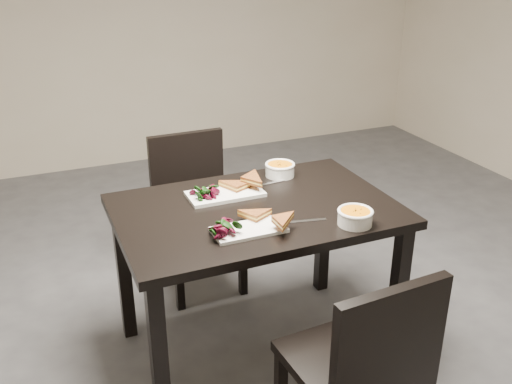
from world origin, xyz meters
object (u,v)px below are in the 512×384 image
Objects in this scene: table at (256,227)px; plate_far at (225,194)px; chair_near at (364,363)px; plate_near at (249,230)px; soup_bowl_far at (280,169)px; soup_bowl_near at (355,216)px; chair_far at (194,202)px.

plate_far is (-0.08, 0.16, 0.11)m from table.
chair_near is 2.51× the size of plate_far.
soup_bowl_far is at bearing 53.26° from plate_near.
chair_near is 0.61m from soup_bowl_near.
table is 0.73m from chair_far.
chair_near is at bearing -72.17° from plate_near.
table is at bearing -85.24° from chair_far.
soup_bowl_far is (0.32, -0.43, 0.30)m from chair_far.
plate_near is at bearing 104.38° from chair_near.
soup_bowl_near reaches higher than plate_far.
plate_far reaches higher than table.
plate_near is 0.61m from soup_bowl_far.
chair_near reaches higher than plate_near.
table is 3.54× the size of plate_far.
plate_far is (0.03, 0.36, 0.00)m from plate_near.
table is at bearing 91.81° from chair_near.
chair_near is 0.67m from plate_near.
table is 8.21× the size of soup_bowl_near.
plate_near is 0.36m from plate_far.
chair_near is at bearing -116.21° from soup_bowl_near.
plate_far is (-0.15, 0.94, 0.27)m from chair_near.
soup_bowl_near reaches higher than plate_near.
soup_bowl_near is at bearing -84.55° from soup_bowl_far.
chair_near is 1.50m from chair_far.
soup_bowl_near is (0.42, -0.11, 0.03)m from plate_near.
table is 0.80m from chair_near.
plate_near is 0.85× the size of plate_far.
soup_bowl_near is at bearing -45.58° from table.
chair_near reaches higher than soup_bowl_near.
chair_near reaches higher than table.
chair_far is 0.95m from plate_near.
plate_near is (-0.11, -0.20, 0.11)m from table.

